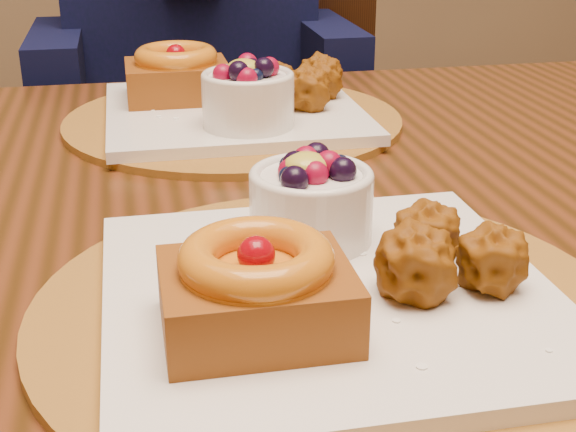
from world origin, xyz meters
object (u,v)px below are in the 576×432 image
object	(u,v)px
dining_table	(269,270)
place_setting_near	(323,278)
place_setting_far	(231,101)
chair_far	(251,184)

from	to	relation	value
dining_table	place_setting_near	xyz separation A→B (m)	(-0.00, -0.22, 0.10)
dining_table	place_setting_near	bearing A→B (deg)	-90.67
place_setting_near	place_setting_far	distance (m)	0.43
place_setting_far	chair_far	world-z (taller)	chair_far
chair_far	dining_table	bearing A→B (deg)	-81.28
place_setting_far	chair_far	size ratio (longest dim) A/B	0.42
dining_table	chair_far	world-z (taller)	chair_far
place_setting_near	dining_table	bearing A→B (deg)	89.33
dining_table	place_setting_far	size ratio (longest dim) A/B	4.21
place_setting_near	place_setting_far	size ratio (longest dim) A/B	1.00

